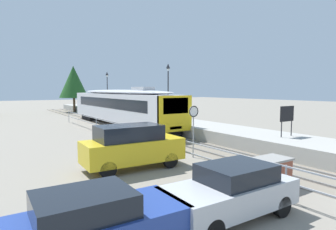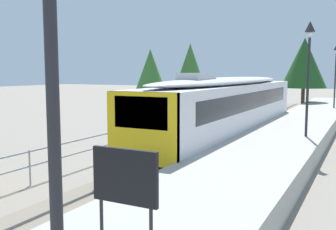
{
  "view_description": "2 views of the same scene",
  "coord_description": "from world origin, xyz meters",
  "px_view_note": "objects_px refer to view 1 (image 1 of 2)",
  "views": [
    {
      "loc": [
        -11.41,
        -2.4,
        3.67
      ],
      "look_at": [
        0.0,
        14.94,
        1.8
      ],
      "focal_mm": 30.51,
      "sensor_mm": 36.0,
      "label": 1
    },
    {
      "loc": [
        6.94,
        2.58,
        3.91
      ],
      "look_at": [
        -1.0,
        17.94,
        2.0
      ],
      "focal_mm": 41.45,
      "sensor_mm": 36.0,
      "label": 2
    }
  ],
  "objects_px": {
    "speed_limit_sign": "(194,118)",
    "parked_hatchback_silver": "(231,190)",
    "platform_notice_board": "(287,115)",
    "parked_suv_yellow": "(132,146)",
    "platform_lamp_mid_platform": "(168,80)",
    "brick_utility_cabinet": "(273,172)",
    "parked_hatchback_blue": "(94,224)",
    "commuter_train": "(120,105)",
    "platform_lamp_far_end": "(107,83)"
  },
  "relations": [
    {
      "from": "platform_lamp_far_end",
      "to": "parked_hatchback_silver",
      "type": "xyz_separation_m",
      "value": [
        -9.97,
        -34.9,
        -3.83
      ]
    },
    {
      "from": "platform_notice_board",
      "to": "parked_hatchback_silver",
      "type": "xyz_separation_m",
      "value": [
        -9.09,
        -4.42,
        -1.4
      ]
    },
    {
      "from": "platform_notice_board",
      "to": "parked_hatchback_silver",
      "type": "bearing_deg",
      "value": -154.04
    },
    {
      "from": "platform_lamp_far_end",
      "to": "platform_notice_board",
      "type": "height_order",
      "value": "platform_lamp_far_end"
    },
    {
      "from": "brick_utility_cabinet",
      "to": "parked_hatchback_blue",
      "type": "bearing_deg",
      "value": -173.63
    },
    {
      "from": "platform_lamp_mid_platform",
      "to": "parked_suv_yellow",
      "type": "bearing_deg",
      "value": -129.4
    },
    {
      "from": "commuter_train",
      "to": "platform_lamp_mid_platform",
      "type": "relative_size",
      "value": 3.63
    },
    {
      "from": "parked_hatchback_silver",
      "to": "parked_hatchback_blue",
      "type": "distance_m",
      "value": 3.97
    },
    {
      "from": "platform_notice_board",
      "to": "parked_suv_yellow",
      "type": "height_order",
      "value": "platform_notice_board"
    },
    {
      "from": "commuter_train",
      "to": "parked_hatchback_silver",
      "type": "xyz_separation_m",
      "value": [
        -5.54,
        -20.32,
        -1.36
      ]
    },
    {
      "from": "parked_hatchback_silver",
      "to": "commuter_train",
      "type": "bearing_deg",
      "value": 74.74
    },
    {
      "from": "speed_limit_sign",
      "to": "parked_hatchback_silver",
      "type": "bearing_deg",
      "value": -119.85
    },
    {
      "from": "platform_lamp_far_end",
      "to": "platform_notice_board",
      "type": "bearing_deg",
      "value": -91.66
    },
    {
      "from": "platform_lamp_mid_platform",
      "to": "parked_suv_yellow",
      "type": "height_order",
      "value": "platform_lamp_mid_platform"
    },
    {
      "from": "platform_lamp_mid_platform",
      "to": "speed_limit_sign",
      "type": "height_order",
      "value": "platform_lamp_mid_platform"
    },
    {
      "from": "platform_lamp_mid_platform",
      "to": "parked_hatchback_blue",
      "type": "relative_size",
      "value": 1.33
    },
    {
      "from": "brick_utility_cabinet",
      "to": "parked_hatchback_blue",
      "type": "distance_m",
      "value": 7.2
    },
    {
      "from": "parked_hatchback_blue",
      "to": "brick_utility_cabinet",
      "type": "bearing_deg",
      "value": 6.37
    },
    {
      "from": "platform_lamp_far_end",
      "to": "parked_suv_yellow",
      "type": "distance_m",
      "value": 30.66
    },
    {
      "from": "commuter_train",
      "to": "parked_hatchback_silver",
      "type": "distance_m",
      "value": 21.11
    },
    {
      "from": "parked_hatchback_silver",
      "to": "parked_suv_yellow",
      "type": "height_order",
      "value": "parked_suv_yellow"
    },
    {
      "from": "parked_hatchback_silver",
      "to": "platform_notice_board",
      "type": "bearing_deg",
      "value": 25.96
    },
    {
      "from": "commuter_train",
      "to": "platform_notice_board",
      "type": "relative_size",
      "value": 10.8
    },
    {
      "from": "parked_suv_yellow",
      "to": "speed_limit_sign",
      "type": "bearing_deg",
      "value": 1.64
    },
    {
      "from": "brick_utility_cabinet",
      "to": "commuter_train",
      "type": "bearing_deg",
      "value": 83.05
    },
    {
      "from": "parked_hatchback_blue",
      "to": "parked_suv_yellow",
      "type": "height_order",
      "value": "parked_suv_yellow"
    },
    {
      "from": "parked_hatchback_silver",
      "to": "brick_utility_cabinet",
      "type": "bearing_deg",
      "value": 16.68
    },
    {
      "from": "platform_notice_board",
      "to": "parked_suv_yellow",
      "type": "bearing_deg",
      "value": 169.31
    },
    {
      "from": "platform_lamp_mid_platform",
      "to": "parked_hatchback_blue",
      "type": "xyz_separation_m",
      "value": [
        -13.94,
        -18.27,
        -3.83
      ]
    },
    {
      "from": "platform_lamp_mid_platform",
      "to": "parked_hatchback_silver",
      "type": "height_order",
      "value": "platform_lamp_mid_platform"
    },
    {
      "from": "parked_suv_yellow",
      "to": "parked_hatchback_blue",
      "type": "bearing_deg",
      "value": -122.75
    },
    {
      "from": "platform_lamp_far_end",
      "to": "parked_suv_yellow",
      "type": "height_order",
      "value": "platform_lamp_far_end"
    },
    {
      "from": "speed_limit_sign",
      "to": "parked_hatchback_silver",
      "type": "xyz_separation_m",
      "value": [
        -3.6,
        -6.27,
        -1.33
      ]
    },
    {
      "from": "commuter_train",
      "to": "parked_hatchback_blue",
      "type": "height_order",
      "value": "commuter_train"
    },
    {
      "from": "brick_utility_cabinet",
      "to": "parked_suv_yellow",
      "type": "height_order",
      "value": "parked_suv_yellow"
    },
    {
      "from": "speed_limit_sign",
      "to": "parked_hatchback_silver",
      "type": "height_order",
      "value": "speed_limit_sign"
    },
    {
      "from": "parked_hatchback_silver",
      "to": "platform_lamp_mid_platform",
      "type": "bearing_deg",
      "value": 61.58
    },
    {
      "from": "speed_limit_sign",
      "to": "parked_hatchback_silver",
      "type": "distance_m",
      "value": 7.35
    },
    {
      "from": "platform_lamp_mid_platform",
      "to": "parked_suv_yellow",
      "type": "xyz_separation_m",
      "value": [
        -10.08,
        -12.27,
        -3.56
      ]
    },
    {
      "from": "platform_lamp_far_end",
      "to": "parked_hatchback_silver",
      "type": "height_order",
      "value": "platform_lamp_far_end"
    },
    {
      "from": "commuter_train",
      "to": "speed_limit_sign",
      "type": "distance_m",
      "value": 14.19
    },
    {
      "from": "platform_lamp_far_end",
      "to": "platform_notice_board",
      "type": "relative_size",
      "value": 2.97
    },
    {
      "from": "commuter_train",
      "to": "parked_suv_yellow",
      "type": "height_order",
      "value": "commuter_train"
    },
    {
      "from": "platform_notice_board",
      "to": "parked_hatchback_silver",
      "type": "distance_m",
      "value": 10.2
    },
    {
      "from": "platform_notice_board",
      "to": "parked_hatchback_blue",
      "type": "bearing_deg",
      "value": -161.9
    },
    {
      "from": "platform_lamp_mid_platform",
      "to": "platform_notice_board",
      "type": "xyz_separation_m",
      "value": [
        -0.89,
        -14.01,
        -2.44
      ]
    },
    {
      "from": "platform_lamp_mid_platform",
      "to": "speed_limit_sign",
      "type": "distance_m",
      "value": 13.96
    },
    {
      "from": "parked_hatchback_blue",
      "to": "parked_suv_yellow",
      "type": "relative_size",
      "value": 0.86
    },
    {
      "from": "platform_lamp_far_end",
      "to": "parked_hatchback_blue",
      "type": "relative_size",
      "value": 1.33
    },
    {
      "from": "parked_hatchback_blue",
      "to": "parked_suv_yellow",
      "type": "bearing_deg",
      "value": 57.25
    }
  ]
}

